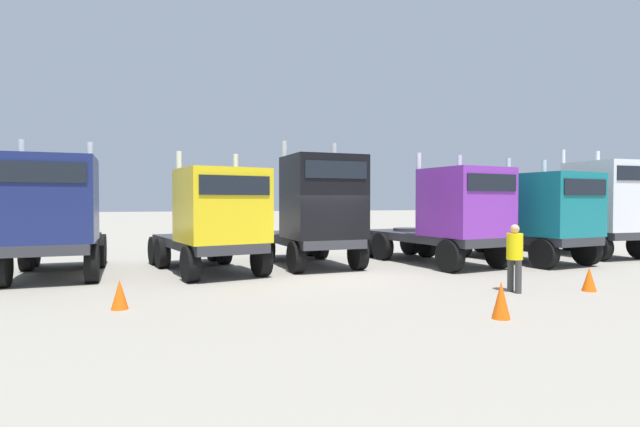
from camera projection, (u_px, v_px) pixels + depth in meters
ground at (338, 276)px, 15.35m from camera, size 200.00×200.00×0.00m
semi_truck_navy at (53, 214)px, 14.68m from camera, size 3.01×5.98×4.20m
semi_truck_yellow at (215, 220)px, 15.61m from camera, size 3.85×6.20×3.89m
semi_truck_black at (317, 211)px, 17.21m from camera, size 3.06×5.99×4.43m
semi_truck_purple at (451, 216)px, 17.59m from camera, size 3.64×6.58×4.04m
semi_truck_teal at (537, 217)px, 18.46m from camera, size 3.58×6.73×3.91m
semi_truck_white at (597, 208)px, 20.54m from camera, size 2.79×6.08×4.50m
visitor_in_hivis at (515, 253)px, 12.55m from camera, size 0.42×0.45×1.73m
traffic_cone_near at (589, 279)px, 12.74m from camera, size 0.36×0.36×0.62m
traffic_cone_mid at (120, 294)px, 10.60m from camera, size 0.36×0.36×0.64m
traffic_cone_far at (501, 300)px, 9.75m from camera, size 0.36×0.36×0.74m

